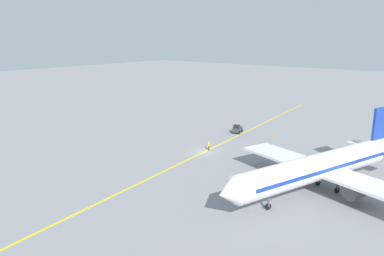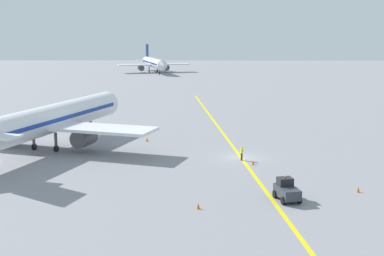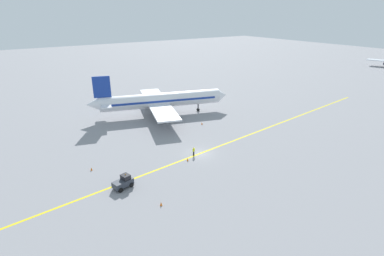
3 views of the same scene
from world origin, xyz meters
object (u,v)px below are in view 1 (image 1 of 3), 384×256
at_px(ground_crew_worker, 209,146).
at_px(traffic_cone_far_edge, 274,135).
at_px(baggage_tug_dark, 237,129).
at_px(traffic_cone_near_nose, 232,180).
at_px(airplane_at_gate, 322,166).
at_px(traffic_cone_mid_apron, 205,129).
at_px(traffic_cone_by_wingtip, 210,145).

distance_m(ground_crew_worker, traffic_cone_far_edge, 17.83).
bearing_deg(baggage_tug_dark, traffic_cone_near_nose, 120.70).
bearing_deg(baggage_tug_dark, airplane_at_gate, 142.26).
bearing_deg(traffic_cone_near_nose, traffic_cone_far_edge, -75.59).
distance_m(baggage_tug_dark, traffic_cone_far_edge, 8.25).
xyz_separation_m(airplane_at_gate, traffic_cone_mid_apron, (33.72, -18.14, -3.43)).
height_order(baggage_tug_dark, ground_crew_worker, baggage_tug_dark).
height_order(airplane_at_gate, traffic_cone_by_wingtip, airplane_at_gate).
distance_m(traffic_cone_mid_apron, traffic_cone_far_edge, 15.72).
height_order(traffic_cone_mid_apron, traffic_cone_by_wingtip, same).
relative_size(ground_crew_worker, traffic_cone_mid_apron, 3.05).
distance_m(traffic_cone_by_wingtip, traffic_cone_far_edge, 16.24).
bearing_deg(traffic_cone_mid_apron, traffic_cone_near_nose, 134.13).
distance_m(baggage_tug_dark, traffic_cone_mid_apron, 7.52).
height_order(ground_crew_worker, traffic_cone_near_nose, ground_crew_worker).
xyz_separation_m(traffic_cone_near_nose, traffic_cone_far_edge, (7.11, -27.67, 0.00)).
relative_size(airplane_at_gate, traffic_cone_near_nose, 63.17).
xyz_separation_m(airplane_at_gate, baggage_tug_dark, (26.65, -20.63, -2.81)).
height_order(ground_crew_worker, traffic_cone_mid_apron, ground_crew_worker).
bearing_deg(airplane_at_gate, traffic_cone_far_edge, -50.86).
distance_m(ground_crew_worker, traffic_cone_by_wingtip, 2.43).
bearing_deg(traffic_cone_far_edge, airplane_at_gate, 129.14).
height_order(traffic_cone_mid_apron, traffic_cone_far_edge, same).
relative_size(ground_crew_worker, traffic_cone_by_wingtip, 3.05).
relative_size(ground_crew_worker, traffic_cone_near_nose, 3.05).
bearing_deg(airplane_at_gate, traffic_cone_mid_apron, -28.28).
distance_m(baggage_tug_dark, traffic_cone_near_nose, 29.30).
distance_m(baggage_tug_dark, ground_crew_worker, 14.93).
height_order(ground_crew_worker, traffic_cone_by_wingtip, ground_crew_worker).
relative_size(baggage_tug_dark, traffic_cone_by_wingtip, 5.94).
height_order(ground_crew_worker, traffic_cone_far_edge, ground_crew_worker).
height_order(baggage_tug_dark, traffic_cone_near_nose, baggage_tug_dark).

